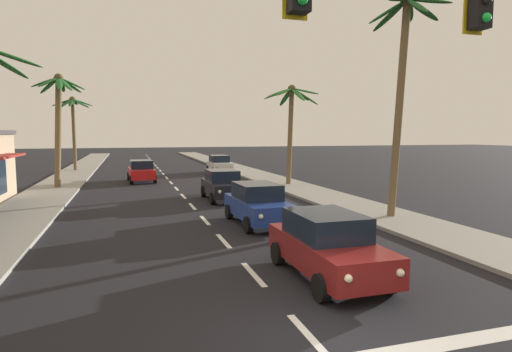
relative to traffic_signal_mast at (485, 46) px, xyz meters
The scene contains 14 objects.
ground_plane 6.13m from the traffic_signal_mast, behind, with size 220.00×220.00×0.00m, color black.
sidewalk_right 21.40m from the traffic_signal_mast, 76.91° to the left, with size 3.20×110.00×0.14m, color gray.
sidewalk_left 23.55m from the traffic_signal_mast, 118.33° to the left, with size 3.20×110.00×0.14m, color gray.
lane_markings 22.21m from the traffic_signal_mast, 97.20° to the left, with size 4.28×89.95×0.01m.
traffic_signal_mast is the anchor object (origin of this frame).
sedan_lead_at_stop_bar 5.77m from the traffic_signal_mast, 111.07° to the left, with size 1.95×4.45×1.68m.
sedan_third_in_queue 11.17m from the traffic_signal_mast, 96.35° to the left, with size 2.03×4.48×1.68m.
sedan_fifth_in_queue 17.54m from the traffic_signal_mast, 93.81° to the left, with size 1.96×4.46×1.68m.
sedan_oncoming_far 28.30m from the traffic_signal_mast, 100.78° to the left, with size 2.13×4.52×1.68m.
sedan_parked_nearest_kerb 33.25m from the traffic_signal_mast, 86.37° to the left, with size 2.00×4.47×1.68m.
palm_left_third 26.71m from the traffic_signal_mast, 113.13° to the left, with size 3.43×3.31×7.65m.
palm_left_farthest 40.25m from the traffic_signal_mast, 106.09° to the left, with size 3.87×3.89×7.31m.
palm_right_second 10.85m from the traffic_signal_mast, 61.70° to the left, with size 3.53×3.31×9.57m.
palm_right_third 22.39m from the traffic_signal_mast, 77.28° to the left, with size 4.03×3.98×7.13m.
Camera 1 is at (-3.11, -6.49, 3.72)m, focal length 29.73 mm.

